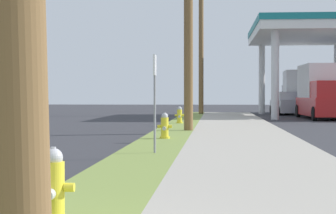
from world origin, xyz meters
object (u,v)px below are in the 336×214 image
truck_navy_on_apron (322,102)px  truck_black_at_far_bay (297,93)px  fire_hydrant_third (180,116)px  street_sign_post (155,83)px  fire_hydrant_nearest (53,190)px  car_silver_by_near_pump (288,104)px  utility_pole_background (201,40)px  truck_red_at_forecourt (322,93)px  fire_hydrant_second (165,127)px

truck_navy_on_apron → truck_black_at_far_bay: truck_black_at_far_bay is taller
fire_hydrant_third → street_sign_post: 13.89m
fire_hydrant_nearest → car_silver_by_near_pump: 37.25m
utility_pole_background → truck_navy_on_apron: bearing=-12.5°
fire_hydrant_nearest → car_silver_by_near_pump: bearing=79.9°
fire_hydrant_nearest → truck_navy_on_apron: bearing=76.1°
utility_pole_background → truck_red_at_forecourt: bearing=-38.4°
truck_red_at_forecourt → truck_black_at_far_bay: (-0.03, 10.33, 0.00)m
truck_red_at_forecourt → fire_hydrant_second: bearing=-112.8°
truck_navy_on_apron → truck_black_at_far_bay: size_ratio=0.86×
fire_hydrant_second → truck_red_at_forecourt: (7.47, 17.74, 1.04)m
car_silver_by_near_pump → truck_navy_on_apron: 3.81m
truck_red_at_forecourt → truck_navy_on_apron: bearing=80.6°
street_sign_post → fire_hydrant_second: bearing=91.9°
fire_hydrant_second → utility_pole_background: utility_pole_background is taller
utility_pole_background → street_sign_post: utility_pole_background is taller
truck_navy_on_apron → truck_black_at_far_bay: 6.54m
fire_hydrant_nearest → truck_black_at_far_bay: truck_black_at_far_bay is taller
utility_pole_background → truck_black_at_far_bay: size_ratio=1.48×
car_silver_by_near_pump → truck_black_at_far_bay: bearing=71.7°
fire_hydrant_second → utility_pole_background: (0.49, 23.28, 4.54)m
car_silver_by_near_pump → fire_hydrant_nearest: bearing=-100.1°
fire_hydrant_third → utility_pole_background: utility_pole_background is taller
street_sign_post → truck_black_at_far_bay: truck_black_at_far_bay is taller
fire_hydrant_second → car_silver_by_near_pump: car_silver_by_near_pump is taller
fire_hydrant_third → truck_red_at_forecourt: 11.28m
truck_black_at_far_bay → fire_hydrant_third: bearing=-112.1°
truck_black_at_far_bay → street_sign_post: bearing=-102.7°
fire_hydrant_nearest → truck_navy_on_apron: size_ratio=0.13×
fire_hydrant_third → truck_navy_on_apron: (8.23, 12.13, 0.47)m
car_silver_by_near_pump → truck_navy_on_apron: size_ratio=0.83×
car_silver_by_near_pump → truck_black_at_far_bay: size_ratio=0.71×
truck_red_at_forecourt → truck_navy_on_apron: 3.94m
fire_hydrant_second → utility_pole_background: size_ratio=0.08×
truck_black_at_far_bay → truck_navy_on_apron: bearing=-84.1°
fire_hydrant_nearest → fire_hydrant_second: same height
fire_hydrant_nearest → truck_red_at_forecourt: truck_red_at_forecourt is taller
street_sign_post → fire_hydrant_third: bearing=91.1°
fire_hydrant_second → street_sign_post: street_sign_post is taller
utility_pole_background → truck_red_at_forecourt: (6.98, -5.54, -3.50)m
fire_hydrant_third → truck_red_at_forecourt: bearing=47.5°
utility_pole_background → car_silver_by_near_pump: size_ratio=2.07×
truck_navy_on_apron → fire_hydrant_second: bearing=-110.6°
fire_hydrant_nearest → street_sign_post: size_ratio=0.35×
fire_hydrant_third → utility_pole_background: bearing=87.4°
fire_hydrant_third → truck_red_at_forecourt: (7.60, 8.28, 1.04)m
fire_hydrant_second → fire_hydrant_third: bearing=90.8°
car_silver_by_near_pump → truck_red_at_forecourt: 7.37m
utility_pole_background → fire_hydrant_second: bearing=-91.2°
truck_black_at_far_bay → fire_hydrant_second: bearing=-104.8°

